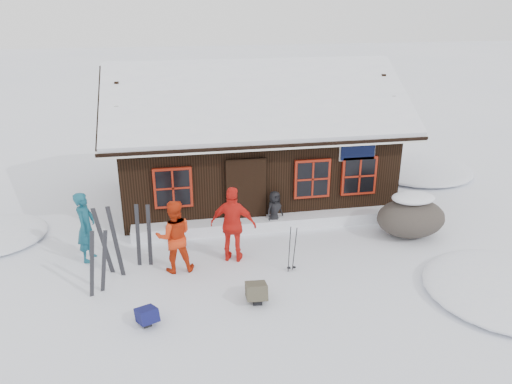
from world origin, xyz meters
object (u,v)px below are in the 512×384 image
skier_crouched (274,210)px  ski_pair_left (98,263)px  skier_orange_right (233,225)px  boulder (411,217)px  skier_orange_left (174,236)px  backpack_olive (256,294)px  ski_poles (292,250)px  skier_teal (86,227)px  backpack_blue (147,318)px

skier_crouched → ski_pair_left: bearing=177.6°
skier_orange_right → boulder: skier_orange_right is taller
skier_orange_left → backpack_olive: bearing=133.2°
ski_poles → ski_pair_left: bearing=-178.1°
skier_teal → skier_crouched: bearing=-67.5°
ski_poles → skier_teal: bearing=163.1°
ski_poles → backpack_olive: ski_poles is taller
skier_crouched → ski_pair_left: size_ratio=0.73×
skier_orange_left → backpack_olive: 2.45m
skier_teal → ski_pair_left: bearing=-152.6°
skier_teal → boulder: 8.52m
skier_orange_left → skier_crouched: skier_orange_left is taller
skier_crouched → boulder: skier_crouched is taller
backpack_blue → skier_orange_left: bearing=51.4°
skier_teal → backpack_olive: size_ratio=3.04×
skier_crouched → backpack_blue: (-3.47, -3.85, -0.43)m
ski_poles → backpack_blue: (-3.38, -1.50, -0.42)m
backpack_blue → skier_orange_right: bearing=26.6°
skier_crouched → backpack_olive: skier_crouched is taller
skier_crouched → ski_poles: ski_poles is taller
boulder → ski_poles: bearing=-161.0°
skier_crouched → ski_poles: (-0.10, -2.36, -0.01)m
backpack_blue → backpack_olive: 2.34m
boulder → skier_orange_left: bearing=-173.6°
skier_orange_right → skier_teal: bearing=9.1°
ski_pair_left → backpack_blue: size_ratio=3.15×
backpack_olive → ski_pair_left: bearing=168.2°
skier_orange_left → backpack_olive: (1.66, -1.64, -0.74)m
skier_crouched → ski_poles: size_ratio=0.95×
ski_pair_left → skier_orange_left: bearing=3.9°
skier_orange_right → skier_crouched: bearing=-111.2°
skier_orange_right → boulder: (4.96, 0.48, -0.41)m
skier_orange_left → ski_pair_left: (-1.68, -0.69, -0.17)m
ski_poles → boulder: bearing=19.0°
boulder → ski_pair_left: 8.20m
skier_orange_left → backpack_blue: (-0.65, -2.04, -0.77)m
backpack_blue → backpack_olive: size_ratio=0.84×
boulder → ski_poles: size_ratio=1.59×
skier_teal → skier_orange_right: 3.62m
skier_orange_right → backpack_olive: (0.22, -1.88, -0.81)m
skier_crouched → ski_poles: bearing=-123.9°
skier_orange_left → ski_pair_left: bearing=20.1°
ski_pair_left → skier_crouched: bearing=10.7°
ski_poles → skier_orange_right: bearing=148.7°
backpack_olive → skier_crouched: bearing=75.5°
ski_poles → backpack_olive: (-1.07, -1.10, -0.39)m
skier_teal → ski_pair_left: (0.44, -1.62, -0.17)m
backpack_blue → ski_pair_left: bearing=106.3°
skier_teal → ski_poles: 5.07m
skier_orange_right → skier_crouched: skier_orange_right is taller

